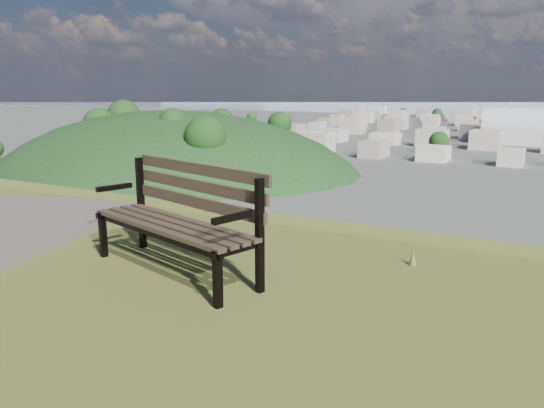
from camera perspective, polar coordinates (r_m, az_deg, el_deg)
The scene contains 5 objects.
park_bench at distance 5.17m, azimuth -9.77°, elevation -0.89°, with size 2.08×1.16×1.04m.
arena at distance 286.31m, azimuth 27.11°, elevation 6.78°, with size 55.77×26.49×22.96m.
green_wooded_hill at distance 185.74m, azimuth -10.67°, elevation 3.94°, with size 151.12×120.89×75.56m.
city_trees at distance 323.11m, azimuth 23.41°, elevation 7.51°, with size 406.52×387.20×9.98m.
far_hills at distance 1406.37m, azimuth 26.50°, elevation 11.08°, with size 2050.00×340.00×60.00m.
Camera 1 is at (3.59, -1.97, 26.76)m, focal length 35.00 mm.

